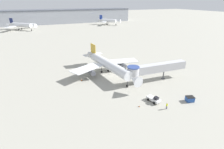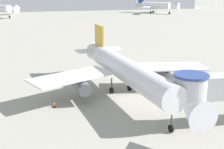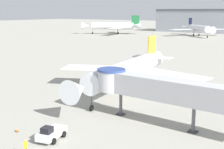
{
  "view_description": "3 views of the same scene",
  "coord_description": "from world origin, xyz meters",
  "px_view_note": "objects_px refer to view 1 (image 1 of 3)",
  "views": [
    {
      "loc": [
        -23.6,
        -56.65,
        26.72
      ],
      "look_at": [
        -1.91,
        -7.3,
        3.54
      ],
      "focal_mm": 28.0,
      "sensor_mm": 36.0,
      "label": 1
    },
    {
      "loc": [
        -12.51,
        -41.67,
        16.37
      ],
      "look_at": [
        -3.5,
        -4.25,
        5.23
      ],
      "focal_mm": 50.0,
      "sensor_mm": 36.0,
      "label": 2
    },
    {
      "loc": [
        29.22,
        -45.96,
        14.46
      ],
      "look_at": [
        -0.15,
        -3.5,
        3.95
      ],
      "focal_mm": 50.0,
      "sensor_mm": 36.0,
      "label": 3
    }
  ],
  "objects_px": {
    "traffic_cone_port_wing": "(81,80)",
    "background_jet_blue_tail": "(108,21)",
    "main_airplane": "(108,65)",
    "ground_crew_marshaller": "(167,106)",
    "pushback_tug_white": "(154,99)",
    "traffic_cone_starboard_wing": "(133,69)",
    "traffic_cone_apron_front": "(139,106)",
    "jet_bridge": "(154,68)",
    "service_container_blue": "(190,99)",
    "background_jet_navy_tail": "(21,25)"
  },
  "relations": [
    {
      "from": "traffic_cone_starboard_wing",
      "to": "background_jet_navy_tail",
      "type": "xyz_separation_m",
      "value": [
        -45.44,
        132.96,
        4.28
      ]
    },
    {
      "from": "traffic_cone_apron_front",
      "to": "background_jet_navy_tail",
      "type": "bearing_deg",
      "value": 101.93
    },
    {
      "from": "service_container_blue",
      "to": "background_jet_blue_tail",
      "type": "height_order",
      "value": "background_jet_blue_tail"
    },
    {
      "from": "traffic_cone_port_wing",
      "to": "background_jet_blue_tail",
      "type": "distance_m",
      "value": 151.35
    },
    {
      "from": "traffic_cone_port_wing",
      "to": "main_airplane",
      "type": "bearing_deg",
      "value": 8.89
    },
    {
      "from": "traffic_cone_apron_front",
      "to": "traffic_cone_starboard_wing",
      "type": "bearing_deg",
      "value": 63.8
    },
    {
      "from": "main_airplane",
      "to": "traffic_cone_port_wing",
      "type": "height_order",
      "value": "main_airplane"
    },
    {
      "from": "traffic_cone_starboard_wing",
      "to": "traffic_cone_port_wing",
      "type": "bearing_deg",
      "value": -174.27
    },
    {
      "from": "jet_bridge",
      "to": "traffic_cone_port_wing",
      "type": "xyz_separation_m",
      "value": [
        -23.26,
        10.1,
        -4.38
      ]
    },
    {
      "from": "main_airplane",
      "to": "background_jet_blue_tail",
      "type": "height_order",
      "value": "background_jet_blue_tail"
    },
    {
      "from": "traffic_cone_apron_front",
      "to": "background_jet_blue_tail",
      "type": "height_order",
      "value": "background_jet_blue_tail"
    },
    {
      "from": "traffic_cone_apron_front",
      "to": "ground_crew_marshaller",
      "type": "relative_size",
      "value": 0.34
    },
    {
      "from": "background_jet_blue_tail",
      "to": "service_container_blue",
      "type": "bearing_deg",
      "value": -148.06
    },
    {
      "from": "traffic_cone_port_wing",
      "to": "ground_crew_marshaller",
      "type": "bearing_deg",
      "value": -58.26
    },
    {
      "from": "background_jet_navy_tail",
      "to": "background_jet_blue_tail",
      "type": "distance_m",
      "value": 90.15
    },
    {
      "from": "background_jet_navy_tail",
      "to": "traffic_cone_starboard_wing",
      "type": "bearing_deg",
      "value": -115.11
    },
    {
      "from": "traffic_cone_port_wing",
      "to": "traffic_cone_apron_front",
      "type": "distance_m",
      "value": 24.62
    },
    {
      "from": "traffic_cone_starboard_wing",
      "to": "traffic_cone_apron_front",
      "type": "height_order",
      "value": "traffic_cone_starboard_wing"
    },
    {
      "from": "main_airplane",
      "to": "background_jet_navy_tail",
      "type": "distance_m",
      "value": 137.78
    },
    {
      "from": "pushback_tug_white",
      "to": "traffic_cone_port_wing",
      "type": "relative_size",
      "value": 5.47
    },
    {
      "from": "traffic_cone_apron_front",
      "to": "ground_crew_marshaller",
      "type": "xyz_separation_m",
      "value": [
        6.1,
        -3.75,
        0.77
      ]
    },
    {
      "from": "jet_bridge",
      "to": "background_jet_navy_tail",
      "type": "distance_m",
      "value": 152.54
    },
    {
      "from": "traffic_cone_port_wing",
      "to": "background_jet_navy_tail",
      "type": "distance_m",
      "value": 137.23
    },
    {
      "from": "jet_bridge",
      "to": "pushback_tug_white",
      "type": "relative_size",
      "value": 5.32
    },
    {
      "from": "main_airplane",
      "to": "jet_bridge",
      "type": "bearing_deg",
      "value": -51.3
    },
    {
      "from": "traffic_cone_apron_front",
      "to": "jet_bridge",
      "type": "bearing_deg",
      "value": 43.2
    },
    {
      "from": "traffic_cone_starboard_wing",
      "to": "ground_crew_marshaller",
      "type": "bearing_deg",
      "value": -102.0
    },
    {
      "from": "service_container_blue",
      "to": "traffic_cone_port_wing",
      "type": "height_order",
      "value": "service_container_blue"
    },
    {
      "from": "ground_crew_marshaller",
      "to": "background_jet_blue_tail",
      "type": "distance_m",
      "value": 169.67
    },
    {
      "from": "traffic_cone_starboard_wing",
      "to": "traffic_cone_apron_front",
      "type": "xyz_separation_m",
      "value": [
        -12.14,
        -24.68,
        -0.01
      ]
    },
    {
      "from": "main_airplane",
      "to": "ground_crew_marshaller",
      "type": "xyz_separation_m",
      "value": [
        5.27,
        -27.91,
        -2.9
      ]
    },
    {
      "from": "pushback_tug_white",
      "to": "traffic_cone_port_wing",
      "type": "xyz_separation_m",
      "value": [
        -15.31,
        21.78,
        -0.42
      ]
    },
    {
      "from": "service_container_blue",
      "to": "traffic_cone_port_wing",
      "type": "distance_m",
      "value": 35.76
    },
    {
      "from": "pushback_tug_white",
      "to": "ground_crew_marshaller",
      "type": "bearing_deg",
      "value": -91.63
    },
    {
      "from": "pushback_tug_white",
      "to": "background_jet_blue_tail",
      "type": "relative_size",
      "value": 0.19
    },
    {
      "from": "main_airplane",
      "to": "jet_bridge",
      "type": "height_order",
      "value": "main_airplane"
    },
    {
      "from": "background_jet_navy_tail",
      "to": "background_jet_blue_tail",
      "type": "bearing_deg",
      "value": -43.67
    },
    {
      "from": "main_airplane",
      "to": "service_container_blue",
      "type": "distance_m",
      "value": 30.94
    },
    {
      "from": "pushback_tug_white",
      "to": "service_container_blue",
      "type": "xyz_separation_m",
      "value": [
        9.51,
        -3.97,
        -0.08
      ]
    },
    {
      "from": "jet_bridge",
      "to": "pushback_tug_white",
      "type": "height_order",
      "value": "jet_bridge"
    },
    {
      "from": "ground_crew_marshaller",
      "to": "pushback_tug_white",
      "type": "bearing_deg",
      "value": -14.05
    },
    {
      "from": "service_container_blue",
      "to": "traffic_cone_port_wing",
      "type": "xyz_separation_m",
      "value": [
        -24.82,
        25.75,
        -0.34
      ]
    },
    {
      "from": "main_airplane",
      "to": "traffic_cone_starboard_wing",
      "type": "bearing_deg",
      "value": -4.9
    },
    {
      "from": "main_airplane",
      "to": "background_jet_blue_tail",
      "type": "bearing_deg",
      "value": 59.77
    },
    {
      "from": "background_jet_navy_tail",
      "to": "pushback_tug_white",
      "type": "bearing_deg",
      "value": -120.19
    },
    {
      "from": "traffic_cone_port_wing",
      "to": "background_jet_navy_tail",
      "type": "relative_size",
      "value": 0.03
    },
    {
      "from": "traffic_cone_starboard_wing",
      "to": "background_jet_navy_tail",
      "type": "bearing_deg",
      "value": 108.87
    },
    {
      "from": "traffic_cone_starboard_wing",
      "to": "traffic_cone_apron_front",
      "type": "bearing_deg",
      "value": -116.2
    },
    {
      "from": "traffic_cone_apron_front",
      "to": "ground_crew_marshaller",
      "type": "distance_m",
      "value": 7.2
    },
    {
      "from": "jet_bridge",
      "to": "background_jet_navy_tail",
      "type": "height_order",
      "value": "background_jet_navy_tail"
    }
  ]
}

